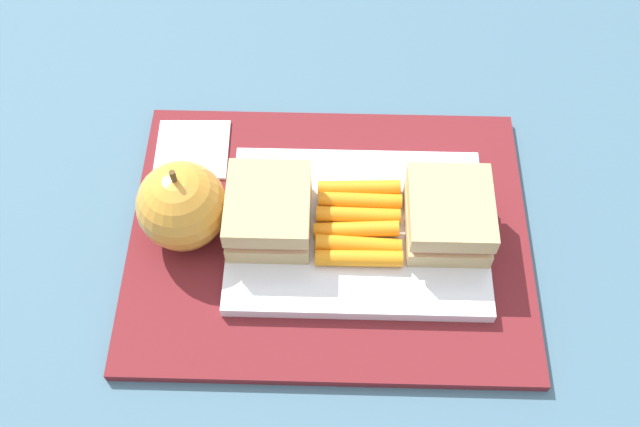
{
  "coord_description": "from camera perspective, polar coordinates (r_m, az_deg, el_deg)",
  "views": [
    {
      "loc": [
        0.0,
        0.34,
        0.58
      ],
      "look_at": [
        0.01,
        0.0,
        0.04
      ],
      "focal_mm": 40.97,
      "sensor_mm": 36.0,
      "label": 1
    }
  ],
  "objects": [
    {
      "name": "sandwich_half_left",
      "position": [
        0.64,
        10.38,
        -0.12
      ],
      "size": [
        0.07,
        0.08,
        0.04
      ],
      "color": "tan",
      "rests_on": "food_tray"
    },
    {
      "name": "carrot_sticks_bundle",
      "position": [
        0.65,
        3.38,
        -0.69
      ],
      "size": [
        0.08,
        0.09,
        0.02
      ],
      "color": "orange",
      "rests_on": "food_tray"
    },
    {
      "name": "sandwich_half_right",
      "position": [
        0.63,
        -3.66,
        0.17
      ],
      "size": [
        0.07,
        0.08,
        0.04
      ],
      "color": "tan",
      "rests_on": "food_tray"
    },
    {
      "name": "lunchbag_mat",
      "position": [
        0.67,
        1.08,
        -1.72
      ],
      "size": [
        0.36,
        0.28,
        0.01
      ],
      "primitive_type": "cube",
      "color": "maroon",
      "rests_on": "ground_plane"
    },
    {
      "name": "paper_napkin",
      "position": [
        0.72,
        -9.62,
        4.95
      ],
      "size": [
        0.07,
        0.07,
        0.0
      ],
      "primitive_type": "cube",
      "rotation": [
        0.0,
        0.0,
        0.02
      ],
      "color": "white",
      "rests_on": "lunchbag_mat"
    },
    {
      "name": "ground_plane",
      "position": [
        0.67,
        1.07,
        -1.94
      ],
      "size": [
        2.4,
        2.4,
        0.0
      ],
      "primitive_type": "plane",
      "color": "#42667A"
    },
    {
      "name": "food_tray",
      "position": [
        0.66,
        3.27,
        -1.28
      ],
      "size": [
        0.23,
        0.17,
        0.01
      ],
      "primitive_type": "cube",
      "color": "white",
      "rests_on": "lunchbag_mat"
    },
    {
      "name": "apple",
      "position": [
        0.64,
        -10.37,
        0.65
      ],
      "size": [
        0.08,
        0.08,
        0.09
      ],
      "color": "gold",
      "rests_on": "lunchbag_mat"
    }
  ]
}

